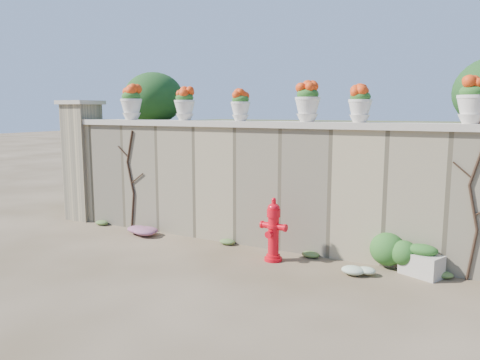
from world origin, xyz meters
The scene contains 19 objects.
ground centered at (0.00, 0.00, 0.00)m, with size 80.00×80.00×0.00m, color #4C3B26.
stone_wall centered at (0.00, 1.80, 1.00)m, with size 8.00×0.40×2.00m, color #998A66.
wall_cap centered at (0.00, 1.80, 2.05)m, with size 8.10×0.52×0.10m, color beige.
gate_pillar centered at (-4.15, 1.80, 1.26)m, with size 0.72×0.72×2.48m.
raised_fill centered at (0.00, 5.00, 1.00)m, with size 9.00×6.00×2.00m, color #384C23.
back_shrub_left centered at (-3.20, 3.00, 2.55)m, with size 1.30×1.30×1.10m, color #143814.
vine_left centered at (-2.67, 1.58, 0.99)m, with size 0.60×0.04×1.91m.
vine_right centered at (3.23, 1.58, 0.99)m, with size 0.60×0.04×1.91m.
fire_hydrant centered at (0.54, 1.09, 0.49)m, with size 0.42×0.30×0.97m.
planter_box centered at (2.63, 1.46, 0.21)m, with size 0.62×0.50×0.45m.
green_shrub centered at (2.28, 1.55, 0.31)m, with size 0.66×0.59×0.63m, color #1E5119.
magenta_clump centered at (-2.23, 1.28, 0.11)m, with size 0.79×0.53×0.21m, color #C12697.
white_flowers centered at (1.87, 1.07, 0.08)m, with size 0.44×0.35×0.16m, color white.
urn_pot_0 centered at (-2.79, 1.80, 2.42)m, with size 0.41×0.41×0.64m.
urn_pot_1 centered at (-1.55, 1.80, 2.39)m, with size 0.37×0.37×0.58m.
urn_pot_2 centered at (-0.41, 1.80, 2.36)m, with size 0.33×0.33×0.52m.
urn_pot_3 centered at (0.79, 1.80, 2.41)m, with size 0.40×0.40×0.62m.
urn_pot_4 centered at (1.61, 1.80, 2.37)m, with size 0.35×0.35×0.55m.
urn_pot_5 centered at (3.10, 1.80, 2.40)m, with size 0.39×0.39×0.61m.
Camera 1 is at (3.37, -5.23, 2.28)m, focal length 35.00 mm.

